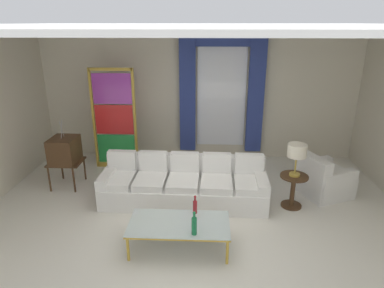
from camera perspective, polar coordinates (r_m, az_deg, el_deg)
The scene contains 14 objects.
ground_plane at distance 5.61m, azimuth 0.17°, elevation -13.34°, with size 16.00×16.00×0.00m, color silver.
wall_rear at distance 7.91m, azimuth 1.21°, elevation 8.40°, with size 8.00×0.12×3.00m, color beige.
ceiling_slab at distance 5.49m, azimuth 0.61°, elevation 19.33°, with size 8.00×7.60×0.04m, color white.
curtained_window at distance 7.70m, azimuth 5.06°, elevation 9.84°, with size 2.00×0.17×2.70m.
couch_white_long at distance 6.15m, azimuth -1.34°, elevation -6.85°, with size 2.94×0.98×0.86m.
coffee_table at distance 4.90m, azimuth -2.19°, elevation -13.47°, with size 1.42×0.72×0.41m.
bottle_blue_decanter at distance 5.04m, azimuth 0.52°, elevation -10.45°, with size 0.06×0.06×0.29m.
bottle_crystal_tall at distance 4.58m, azimuth 0.37°, elevation -13.52°, with size 0.07×0.07×0.34m.
vintage_tv at distance 6.97m, azimuth -20.73°, elevation -1.12°, with size 0.62×0.60×1.35m.
armchair_white at distance 6.81m, azimuth 21.09°, elevation -5.70°, with size 1.07×1.06×0.80m.
stained_glass_divider at distance 7.47m, azimuth -12.96°, elevation 3.72°, with size 0.95×0.05×2.20m.
peacock_figurine at distance 7.23m, azimuth -9.26°, elevation -3.64°, with size 0.44×0.60×0.50m.
round_side_table at distance 6.18m, azimuth 16.67°, elevation -7.13°, with size 0.48×0.48×0.59m.
table_lamp_brass at distance 5.91m, azimuth 17.31°, elevation -1.30°, with size 0.32×0.32×0.57m.
Camera 1 is at (0.21, -4.69, 3.07)m, focal length 31.60 mm.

